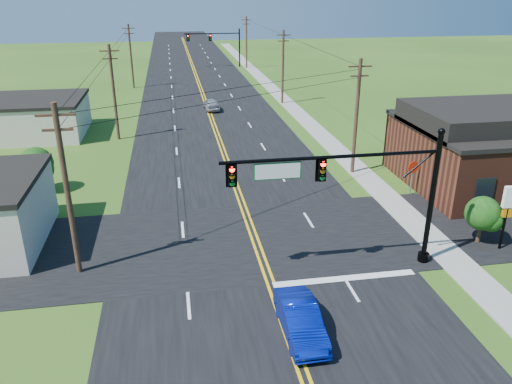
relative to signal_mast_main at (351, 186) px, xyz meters
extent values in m
cube|color=black|center=(-4.34, 42.00, -4.73)|extent=(16.00, 220.00, 0.04)
cube|color=black|center=(-4.34, 4.00, -4.73)|extent=(70.00, 10.00, 0.04)
cube|color=gray|center=(6.16, 32.00, -4.71)|extent=(2.00, 160.00, 0.08)
cylinder|color=black|center=(4.46, 0.00, -1.15)|extent=(0.28, 0.28, 7.20)
cylinder|color=black|center=(4.46, 0.00, -4.50)|extent=(0.60, 0.60, 0.50)
sphere|color=black|center=(4.46, 0.00, 2.55)|extent=(0.36, 0.36, 0.36)
cylinder|color=black|center=(-1.04, 0.00, 1.55)|extent=(11.00, 0.18, 0.18)
cube|color=#05591C|center=(-3.74, 0.00, 1.00)|extent=(2.30, 0.06, 0.85)
cylinder|color=black|center=(4.46, 72.00, -1.15)|extent=(0.28, 0.28, 7.20)
cylinder|color=black|center=(4.46, 72.00, -4.50)|extent=(0.60, 0.60, 0.50)
sphere|color=black|center=(4.46, 72.00, 2.55)|extent=(0.36, 0.36, 0.36)
cylinder|color=black|center=(-0.54, 72.00, 1.25)|extent=(10.00, 0.18, 0.18)
cube|color=#05591C|center=(-3.74, 72.00, 0.70)|extent=(2.30, 0.06, 0.85)
cube|color=#562618|center=(15.66, 10.00, -2.55)|extent=(14.00, 11.00, 4.40)
cube|color=black|center=(15.66, 10.00, -0.20)|extent=(14.20, 11.20, 0.30)
cube|color=beige|center=(-23.34, 30.00, -3.05)|extent=(12.00, 9.00, 3.40)
cube|color=black|center=(-23.34, 30.00, -1.20)|extent=(12.20, 9.20, 0.30)
cylinder|color=#312016|center=(-13.84, 2.00, -0.25)|extent=(0.28, 0.28, 9.00)
cube|color=#312016|center=(-13.84, 2.00, 3.65)|extent=(1.80, 0.12, 0.12)
cube|color=#312016|center=(-13.84, 2.00, 2.95)|extent=(1.40, 0.12, 0.12)
cylinder|color=#312016|center=(-13.84, 27.00, -0.25)|extent=(0.28, 0.28, 9.00)
cube|color=#312016|center=(-13.84, 27.00, 3.65)|extent=(1.80, 0.12, 0.12)
cube|color=#312016|center=(-13.84, 27.00, 2.95)|extent=(1.40, 0.12, 0.12)
cylinder|color=#312016|center=(-13.84, 54.00, -0.25)|extent=(0.28, 0.28, 9.00)
cube|color=#312016|center=(-13.84, 54.00, 3.65)|extent=(1.80, 0.12, 0.12)
cube|color=#312016|center=(-13.84, 54.00, 2.95)|extent=(1.40, 0.12, 0.12)
cylinder|color=#312016|center=(5.46, 14.00, -0.25)|extent=(0.28, 0.28, 9.00)
cube|color=#312016|center=(5.46, 14.00, 3.65)|extent=(1.80, 0.12, 0.12)
cube|color=#312016|center=(5.46, 14.00, 2.95)|extent=(1.40, 0.12, 0.12)
cylinder|color=#312016|center=(5.46, 40.00, -0.25)|extent=(0.28, 0.28, 9.00)
cube|color=#312016|center=(5.46, 40.00, 3.65)|extent=(1.80, 0.12, 0.12)
cube|color=#312016|center=(5.46, 40.00, 2.95)|extent=(1.40, 0.12, 0.12)
cylinder|color=#312016|center=(5.46, 70.00, -0.25)|extent=(0.28, 0.28, 9.00)
cube|color=#312016|center=(5.46, 70.00, 3.65)|extent=(1.80, 0.12, 0.12)
cube|color=#312016|center=(5.46, 70.00, 2.95)|extent=(1.40, 0.12, 0.12)
cylinder|color=#312016|center=(11.66, 18.00, -3.83)|extent=(0.24, 0.24, 1.85)
sphere|color=#13390D|center=(11.66, 18.00, -2.15)|extent=(3.00, 3.00, 3.00)
cylinder|color=#312016|center=(8.66, 1.50, -4.09)|extent=(0.24, 0.24, 1.32)
sphere|color=#13390D|center=(8.66, 1.50, -2.89)|extent=(2.00, 2.00, 2.00)
cylinder|color=#312016|center=(-18.34, 14.00, -3.98)|extent=(0.24, 0.24, 1.54)
sphere|color=#13390D|center=(-18.34, 14.00, -2.58)|extent=(2.40, 2.40, 2.40)
imported|color=#071899|center=(-3.69, -4.86, -4.04)|extent=(1.54, 4.34, 1.43)
imported|color=#AFAFB4|center=(-3.78, 37.79, -4.04)|extent=(1.86, 4.24, 1.42)
cylinder|color=slate|center=(8.02, 9.00, -3.57)|extent=(0.09, 0.09, 2.37)
cylinder|color=#BA220A|center=(8.02, 8.97, -2.66)|extent=(0.90, 0.16, 0.90)
cylinder|color=black|center=(9.43, 0.55, -2.89)|extent=(0.16, 0.16, 3.72)
camera|label=1|loc=(-8.52, -21.84, 9.15)|focal=35.00mm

